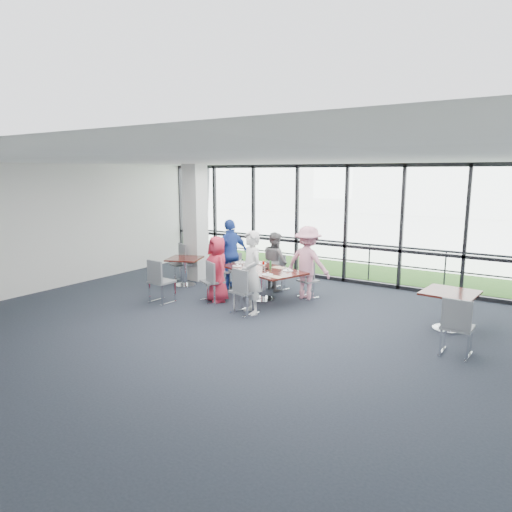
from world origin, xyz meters
The scene contains 40 objects.
floor centered at (0.00, 0.00, -0.01)m, with size 12.00×10.00×0.02m, color #1E242E.
ceiling centered at (0.00, 0.00, 3.20)m, with size 12.00×10.00×0.04m, color white.
wall_left centered at (-6.00, 0.00, 1.60)m, with size 0.10×10.00×3.20m, color silver.
curtain_wall_back centered at (0.00, 5.00, 1.60)m, with size 12.00×0.10×3.20m, color white.
structural_column centered at (-3.60, 3.00, 1.60)m, with size 0.50×0.50×3.20m, color silver.
apron centered at (0.00, 10.00, -0.02)m, with size 80.00×70.00×0.02m, color gray.
grass_strip centered at (0.00, 8.00, 0.01)m, with size 80.00×5.00×0.01m, color #245B1B.
hangar_aux centered at (-18.00, 28.00, 2.00)m, with size 10.00×6.00×4.00m, color #B9BBBF.
guard_rail centered at (0.00, 5.60, 0.50)m, with size 0.06×0.06×12.00m, color #2D2D33.
main_table centered at (-0.89, 2.22, 0.63)m, with size 2.25×1.69×0.75m.
side_table_left centered at (-3.37, 2.26, 0.63)m, with size 1.08×1.08×0.75m.
side_table_right centered at (3.20, 2.40, 0.65)m, with size 1.03×1.03×0.75m.
diner_near_left centered at (-1.72, 1.55, 0.77)m, with size 0.75×0.49×1.54m, color #C6273E.
diner_near_right centered at (-0.54, 1.20, 0.89)m, with size 0.65×0.47×1.78m, color white.
diner_far_left centered at (-1.15, 3.20, 0.75)m, with size 0.72×0.45×1.49m, color slate.
diner_far_right centered at (-0.07, 2.91, 0.87)m, with size 1.12×0.58×1.74m, color pink.
diner_end centered at (-2.21, 2.75, 0.90)m, with size 1.05×0.57×1.80m, color #2848A9.
chair_main_nl centered at (-1.80, 1.46, 0.48)m, with size 0.47×0.47×0.95m, color slate, non-canonical shape.
chair_main_nr centered at (-0.64, 1.09, 0.49)m, with size 0.48×0.48×0.98m, color slate, non-canonical shape.
chair_main_fl centered at (-1.08, 3.29, 0.43)m, with size 0.42×0.42×0.86m, color slate, non-canonical shape.
chair_main_fr centered at (-0.09, 2.97, 0.42)m, with size 0.41×0.41×0.84m, color slate, non-canonical shape.
chair_main_end centered at (-2.28, 2.70, 0.44)m, with size 0.43×0.43×0.89m, color slate, non-canonical shape.
chair_spare_la centered at (-2.71, 0.74, 0.50)m, with size 0.49×0.49×1.00m, color slate, non-canonical shape.
chair_spare_lb centered at (-3.75, 2.50, 0.50)m, with size 0.49×0.49×1.00m, color slate, non-canonical shape.
chair_spare_r centered at (3.55, 1.14, 0.49)m, with size 0.48×0.48×0.97m, color slate, non-canonical shape.
plate_nl centered at (-1.56, 2.11, 0.76)m, with size 0.24×0.24×0.01m, color white.
plate_nr centered at (-0.45, 1.72, 0.76)m, with size 0.25×0.25×0.01m, color white.
plate_fl centered at (-1.23, 2.70, 0.76)m, with size 0.24×0.24×0.01m, color white.
plate_fr centered at (-0.29, 2.35, 0.76)m, with size 0.24×0.24×0.01m, color white.
plate_end centered at (-1.75, 2.51, 0.76)m, with size 0.26×0.26×0.01m, color white.
tumbler_a centered at (-1.22, 2.05, 0.82)m, with size 0.07×0.07×0.14m, color white.
tumbler_b centered at (-0.71, 1.97, 0.82)m, with size 0.07×0.07×0.15m, color white.
tumbler_c centered at (-0.82, 2.45, 0.82)m, with size 0.07×0.07×0.13m, color white.
tumbler_d centered at (-1.55, 2.30, 0.82)m, with size 0.07×0.07×0.14m, color white.
menu_a centered at (-1.20, 1.85, 0.75)m, with size 0.27×0.19×0.00m, color beige.
menu_b centered at (-0.19, 1.65, 0.75)m, with size 0.30×0.21×0.00m, color beige.
menu_c centered at (-0.65, 2.54, 0.75)m, with size 0.32×0.23×0.00m, color beige.
condiment_caddy centered at (-0.81, 2.20, 0.77)m, with size 0.10×0.07×0.04m, color black.
ketchup_bottle centered at (-0.90, 2.26, 0.84)m, with size 0.06×0.06×0.18m, color #A20700.
green_bottle centered at (-0.72, 2.27, 0.85)m, with size 0.05×0.05×0.20m, color #236926.
Camera 1 is at (4.70, -6.61, 2.97)m, focal length 32.00 mm.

